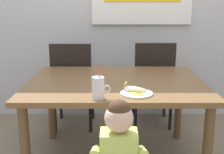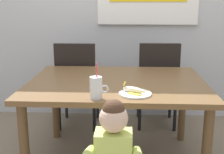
{
  "view_description": "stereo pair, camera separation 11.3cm",
  "coord_description": "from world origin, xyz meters",
  "views": [
    {
      "loc": [
        -0.03,
        -2.38,
        1.38
      ],
      "look_at": [
        -0.03,
        -0.11,
        0.8
      ],
      "focal_mm": 47.96,
      "sensor_mm": 36.0,
      "label": 1
    },
    {
      "loc": [
        0.08,
        -2.37,
        1.38
      ],
      "look_at": [
        -0.03,
        -0.11,
        0.8
      ],
      "focal_mm": 47.96,
      "sensor_mm": 36.0,
      "label": 2
    }
  ],
  "objects": [
    {
      "name": "snack_plate",
      "position": [
        0.14,
        -0.36,
        0.75
      ],
      "size": [
        0.23,
        0.23,
        0.01
      ],
      "primitive_type": "cylinder",
      "color": "white",
      "rests_on": "dining_table"
    },
    {
      "name": "milk_cup",
      "position": [
        -0.12,
        -0.46,
        0.81
      ],
      "size": [
        0.13,
        0.08,
        0.25
      ],
      "color": "silver",
      "rests_on": "dining_table"
    },
    {
      "name": "toddler_standing",
      "position": [
        0.01,
        -0.77,
        0.53
      ],
      "size": [
        0.33,
        0.24,
        0.84
      ],
      "color": "#3F4760",
      "rests_on": "ground"
    },
    {
      "name": "dining_chair_left",
      "position": [
        -0.45,
        0.73,
        0.54
      ],
      "size": [
        0.44,
        0.45,
        0.96
      ],
      "rotation": [
        0.0,
        0.0,
        3.14
      ],
      "color": "black",
      "rests_on": "ground"
    },
    {
      "name": "dining_chair_right",
      "position": [
        0.42,
        0.79,
        0.54
      ],
      "size": [
        0.44,
        0.45,
        0.96
      ],
      "rotation": [
        0.0,
        0.0,
        3.14
      ],
      "color": "black",
      "rests_on": "ground"
    },
    {
      "name": "peeled_banana",
      "position": [
        0.13,
        -0.36,
        0.77
      ],
      "size": [
        0.17,
        0.14,
        0.07
      ],
      "rotation": [
        0.0,
        0.0,
        -0.53
      ],
      "color": "#F4EAC6",
      "rests_on": "snack_plate"
    },
    {
      "name": "dining_table",
      "position": [
        0.0,
        0.0,
        0.66
      ],
      "size": [
        1.44,
        1.1,
        0.74
      ],
      "color": "brown",
      "rests_on": "ground"
    }
  ]
}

